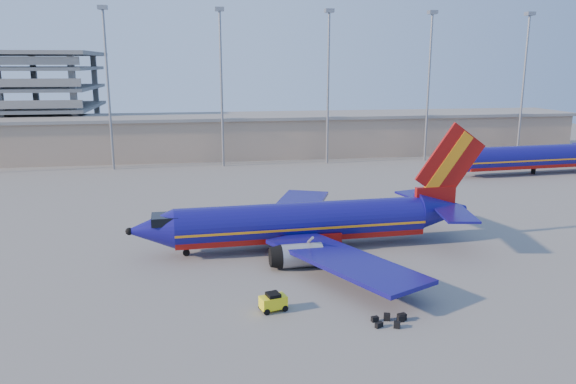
{
  "coord_description": "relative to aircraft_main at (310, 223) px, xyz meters",
  "views": [
    {
      "loc": [
        -9.74,
        -58.83,
        19.0
      ],
      "look_at": [
        0.72,
        5.33,
        4.0
      ],
      "focal_mm": 35.0,
      "sensor_mm": 36.0,
      "label": 1
    }
  ],
  "objects": [
    {
      "name": "terminal_building",
      "position": [
        8.44,
        61.65,
        1.57
      ],
      "size": [
        122.0,
        16.0,
        8.5
      ],
      "color": "gray",
      "rests_on": "ground"
    },
    {
      "name": "luggage_pile",
      "position": [
        2.63,
        -18.2,
        -2.5
      ],
      "size": [
        2.78,
        1.83,
        0.55
      ],
      "color": "black",
      "rests_on": "ground"
    },
    {
      "name": "ground",
      "position": [
        -1.56,
        3.65,
        -2.74
      ],
      "size": [
        220.0,
        220.0,
        0.0
      ],
      "primitive_type": "plane",
      "color": "slate",
      "rests_on": "ground"
    },
    {
      "name": "baggage_tug",
      "position": [
        -5.87,
        -14.68,
        -1.98
      ],
      "size": [
        2.3,
        1.74,
        1.47
      ],
      "rotation": [
        0.0,
        0.0,
        0.27
      ],
      "color": "yellow",
      "rests_on": "ground"
    },
    {
      "name": "light_mast_row",
      "position": [
        3.44,
        49.65,
        14.81
      ],
      "size": [
        101.6,
        1.6,
        28.65
      ],
      "color": "gray",
      "rests_on": "ground"
    },
    {
      "name": "aircraft_second",
      "position": [
        47.75,
        33.34,
        0.27
      ],
      "size": [
        38.8,
        15.07,
        13.14
      ],
      "rotation": [
        0.0,
        0.0,
        0.08
      ],
      "color": "navy",
      "rests_on": "ground"
    },
    {
      "name": "aircraft_main",
      "position": [
        0.0,
        0.0,
        0.0
      ],
      "size": [
        37.95,
        36.47,
        12.85
      ],
      "rotation": [
        0.0,
        0.0,
        0.05
      ],
      "color": "navy",
      "rests_on": "ground"
    }
  ]
}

